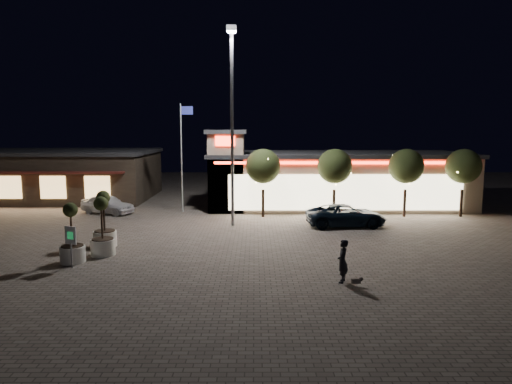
{
  "coord_description": "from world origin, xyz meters",
  "views": [
    {
      "loc": [
        3.41,
        -20.72,
        6.09
      ],
      "look_at": [
        3.49,
        6.0,
        2.44
      ],
      "focal_mm": 32.0,
      "sensor_mm": 36.0,
      "label": 1
    }
  ],
  "objects_px": {
    "pedestrian": "(343,261)",
    "valet_sign": "(71,239)",
    "white_sedan": "(107,204)",
    "planter_mid": "(72,244)",
    "pickup_truck": "(346,215)",
    "planter_left": "(105,229)"
  },
  "relations": [
    {
      "from": "pedestrian",
      "to": "valet_sign",
      "type": "height_order",
      "value": "valet_sign"
    },
    {
      "from": "white_sedan",
      "to": "planter_mid",
      "type": "bearing_deg",
      "value": -145.59
    },
    {
      "from": "pickup_truck",
      "to": "valet_sign",
      "type": "distance_m",
      "value": 16.5
    },
    {
      "from": "planter_left",
      "to": "valet_sign",
      "type": "xyz_separation_m",
      "value": [
        -0.26,
        -3.75,
        0.39
      ]
    },
    {
      "from": "white_sedan",
      "to": "pedestrian",
      "type": "height_order",
      "value": "pedestrian"
    },
    {
      "from": "pedestrian",
      "to": "planter_left",
      "type": "xyz_separation_m",
      "value": [
        -11.42,
        5.75,
        0.04
      ]
    },
    {
      "from": "pickup_truck",
      "to": "pedestrian",
      "type": "relative_size",
      "value": 2.88
    },
    {
      "from": "planter_left",
      "to": "planter_mid",
      "type": "distance_m",
      "value": 2.97
    },
    {
      "from": "pickup_truck",
      "to": "planter_left",
      "type": "relative_size",
      "value": 1.7
    },
    {
      "from": "pedestrian",
      "to": "valet_sign",
      "type": "relative_size",
      "value": 0.94
    },
    {
      "from": "white_sedan",
      "to": "planter_mid",
      "type": "distance_m",
      "value": 12.66
    },
    {
      "from": "pickup_truck",
      "to": "planter_left",
      "type": "xyz_separation_m",
      "value": [
        -13.71,
        -5.02,
        0.22
      ]
    },
    {
      "from": "pedestrian",
      "to": "planter_mid",
      "type": "height_order",
      "value": "planter_mid"
    },
    {
      "from": "pickup_truck",
      "to": "valet_sign",
      "type": "relative_size",
      "value": 2.69
    },
    {
      "from": "planter_mid",
      "to": "white_sedan",
      "type": "bearing_deg",
      "value": 100.75
    },
    {
      "from": "pickup_truck",
      "to": "planter_left",
      "type": "bearing_deg",
      "value": 106.18
    },
    {
      "from": "pickup_truck",
      "to": "pedestrian",
      "type": "bearing_deg",
      "value": 164.07
    },
    {
      "from": "planter_mid",
      "to": "valet_sign",
      "type": "xyz_separation_m",
      "value": [
        0.28,
        -0.83,
        0.44
      ]
    },
    {
      "from": "planter_mid",
      "to": "valet_sign",
      "type": "height_order",
      "value": "planter_mid"
    },
    {
      "from": "valet_sign",
      "to": "pickup_truck",
      "type": "bearing_deg",
      "value": 32.11
    },
    {
      "from": "valet_sign",
      "to": "planter_mid",
      "type": "bearing_deg",
      "value": 108.99
    },
    {
      "from": "planter_mid",
      "to": "pickup_truck",
      "type": "bearing_deg",
      "value": 29.12
    }
  ]
}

